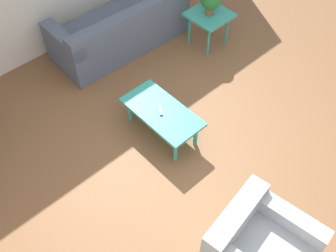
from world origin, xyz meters
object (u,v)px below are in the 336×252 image
object	(u,v)px
side_table_plant	(209,18)
potted_plant	(211,0)
sofa	(121,30)
armchair	(259,248)
coffee_table	(162,114)

from	to	relation	value
side_table_plant	potted_plant	distance (m)	0.30
sofa	side_table_plant	world-z (taller)	sofa
armchair	potted_plant	world-z (taller)	potted_plant
sofa	potted_plant	world-z (taller)	potted_plant
sofa	side_table_plant	xyz separation A→B (m)	(-0.84, -1.02, 0.16)
sofa	side_table_plant	size ratio (longest dim) A/B	3.55
potted_plant	coffee_table	bearing A→B (deg)	116.34
coffee_table	side_table_plant	distance (m)	1.93
coffee_table	potted_plant	xyz separation A→B (m)	(0.86, -1.73, 0.41)
coffee_table	potted_plant	bearing A→B (deg)	-63.66
sofa	coffee_table	bearing A→B (deg)	68.80
armchair	coffee_table	xyz separation A→B (m)	(1.87, -0.44, 0.06)
armchair	side_table_plant	bearing A→B (deg)	43.12
sofa	coffee_table	distance (m)	1.84
armchair	potted_plant	bearing A→B (deg)	43.12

